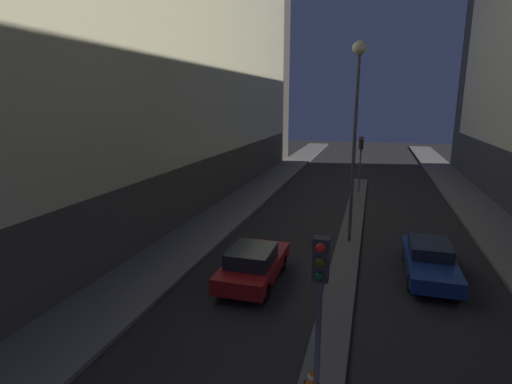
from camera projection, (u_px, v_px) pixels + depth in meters
The scene contains 8 objects.
building_left at pixel (180, 54), 26.72m from camera, with size 6.01×43.13×19.72m.
median_strip at pixel (350, 235), 20.65m from camera, with size 1.11×30.49×0.14m.
traffic_light_near at pixel (320, 289), 7.98m from camera, with size 0.32×0.42×4.11m.
traffic_light_mid at pixel (361, 152), 29.40m from camera, with size 0.32×0.42×4.11m.
street_lamp at pixel (357, 98), 18.03m from camera, with size 0.63×0.63×9.28m.
traffic_cone_far at pixel (312, 378), 9.48m from camera, with size 0.40×0.40×0.54m.
car_left_lane at pixel (253, 264), 15.28m from camera, with size 1.88×4.40×1.46m.
car_right_lane at pixel (430, 260), 15.77m from camera, with size 1.79×4.80×1.35m.
Camera 1 is at (0.85, -3.97, 6.85)m, focal length 28.00 mm.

